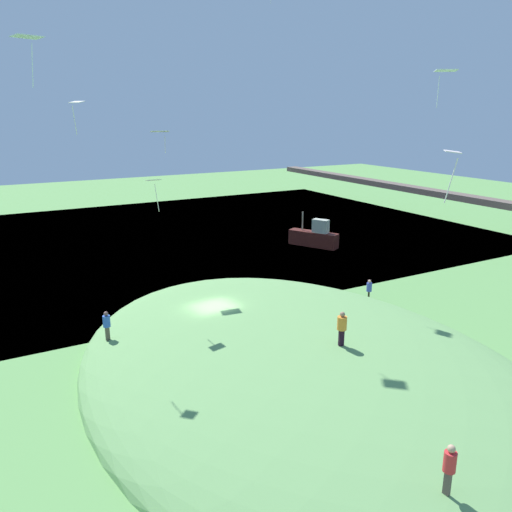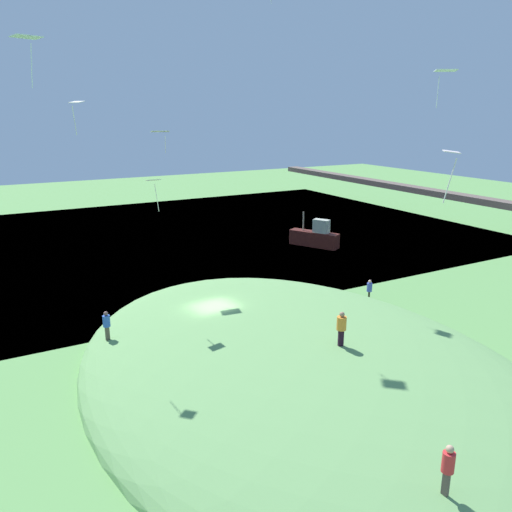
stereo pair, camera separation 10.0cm
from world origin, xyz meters
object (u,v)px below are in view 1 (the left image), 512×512
person_watching_kites (450,463)px  kite_1 (452,156)px  boat_on_lake (314,237)px  person_near_shore (369,288)px  kite_5 (28,39)px  kite_9 (76,105)px  kite_2 (445,72)px  kite_8 (154,183)px  person_on_hilltop (107,322)px  kite_0 (160,132)px  person_walking_path (342,325)px

person_watching_kites → kite_1: (-2.46, 1.64, 9.14)m
boat_on_lake → person_near_shore: boat_on_lake is taller
kite_1 → kite_5: bearing=-128.2°
kite_1 → kite_9: 16.66m
kite_9 → kite_2: bearing=59.1°
person_watching_kites → kite_1: 9.61m
kite_5 → kite_8: bearing=135.6°
person_on_hilltop → kite_1: size_ratio=1.00×
boat_on_lake → kite_0: 23.66m
kite_2 → person_near_shore: bearing=152.5°
kite_9 → kite_1: bearing=31.7°
person_watching_kites → kite_2: size_ratio=1.09×
person_near_shore → kite_0: kite_0 is taller
person_walking_path → person_watching_kites: person_walking_path is taller
kite_5 → kite_8: size_ratio=0.98×
kite_1 → kite_5: size_ratio=0.98×
kite_5 → kite_1: bearing=51.8°
boat_on_lake → kite_9: size_ratio=3.30×
kite_0 → kite_8: (5.31, -2.30, -2.42)m
person_on_hilltop → kite_0: 12.36m
person_walking_path → kite_2: (1.01, 4.33, 11.59)m
person_on_hilltop → kite_0: (-5.30, 5.36, 9.80)m
kite_0 → kite_1: (20.37, 2.64, -0.17)m
person_walking_path → kite_0: bearing=119.0°
person_near_shore → kite_0: bearing=-76.3°
person_walking_path → kite_8: kite_8 is taller
kite_0 → kite_8: 6.28m
kite_2 → kite_0: bearing=-150.9°
kite_0 → person_watching_kites: bearing=2.5°
person_watching_kites → person_near_shore: person_watching_kites is taller
kite_1 → kite_0: bearing=-172.6°
kite_1 → person_on_hilltop: bearing=-152.0°
person_walking_path → kite_5: size_ratio=1.03×
person_near_shore → kite_0: 17.89m
kite_0 → kite_5: (11.62, -8.48, 3.57)m
boat_on_lake → kite_0: size_ratio=3.67×
person_on_hilltop → person_watching_kites: bearing=96.3°
kite_2 → person_walking_path: bearing=-103.1°
person_near_shore → kite_9: size_ratio=1.06×
kite_0 → kite_2: size_ratio=0.85×
kite_5 → person_walking_path: bearing=80.0°
kite_8 → kite_9: size_ratio=1.14×
boat_on_lake → person_watching_kites: bearing=-56.7°
kite_5 → kite_9: kite_5 is taller
person_watching_kites → kite_9: 21.01m
person_watching_kites → kite_1: size_ratio=1.06×
person_on_hilltop → kite_2: 20.92m
person_walking_path → kite_2: size_ratio=1.08×
person_near_shore → person_on_hilltop: person_on_hilltop is taller
person_on_hilltop → kite_8: kite_8 is taller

